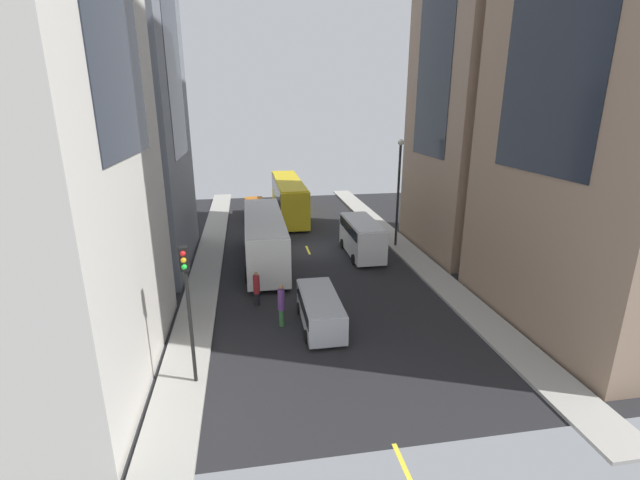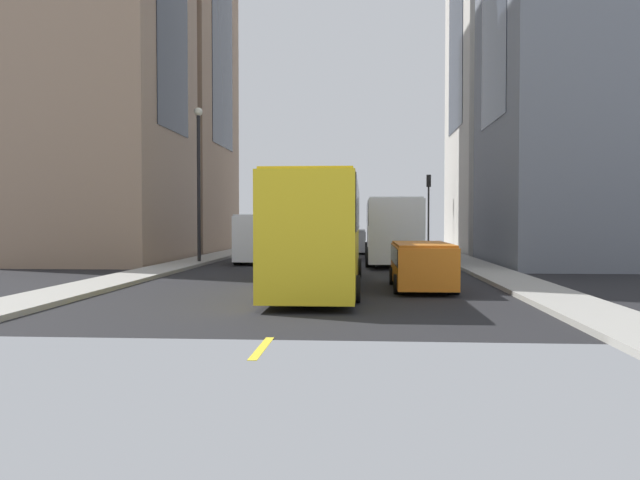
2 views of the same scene
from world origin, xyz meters
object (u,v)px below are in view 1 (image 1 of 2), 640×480
(city_bus_white, at_px, (264,234))
(pedestrian_crossing_mid, at_px, (281,304))
(delivery_van_white, at_px, (362,235))
(traffic_light_near_corner, at_px, (187,290))
(car_orange_1, at_px, (254,208))
(pedestrian_walking_far, at_px, (257,288))
(streetcar_yellow, at_px, (289,195))
(car_silver_0, at_px, (320,308))

(city_bus_white, height_order, pedestrian_crossing_mid, city_bus_white)
(delivery_van_white, height_order, traffic_light_near_corner, traffic_light_near_corner)
(city_bus_white, distance_m, car_orange_1, 13.20)
(car_orange_1, bearing_deg, pedestrian_walking_far, -91.00)
(delivery_van_white, xyz_separation_m, pedestrian_walking_far, (-7.76, -7.10, -0.50))
(pedestrian_crossing_mid, xyz_separation_m, traffic_light_near_corner, (-3.73, -4.20, 2.84))
(car_orange_1, bearing_deg, streetcar_yellow, -6.22)
(pedestrian_crossing_mid, relative_size, traffic_light_near_corner, 0.40)
(city_bus_white, height_order, pedestrian_walking_far, city_bus_white)
(delivery_van_white, bearing_deg, pedestrian_walking_far, -137.52)
(pedestrian_crossing_mid, bearing_deg, city_bus_white, -55.19)
(pedestrian_walking_far, relative_size, traffic_light_near_corner, 0.35)
(traffic_light_near_corner, bearing_deg, pedestrian_crossing_mid, 48.36)
(car_silver_0, bearing_deg, traffic_light_near_corner, -145.31)
(city_bus_white, xyz_separation_m, car_silver_0, (2.25, -9.70, -1.04))
(car_orange_1, relative_size, pedestrian_walking_far, 2.49)
(streetcar_yellow, distance_m, pedestrian_crossing_mid, 22.33)
(streetcar_yellow, relative_size, car_silver_0, 2.63)
(city_bus_white, bearing_deg, delivery_van_white, 2.73)
(city_bus_white, height_order, streetcar_yellow, streetcar_yellow)
(car_silver_0, xyz_separation_m, traffic_light_near_corner, (-5.62, -3.89, 3.06))
(streetcar_yellow, height_order, car_silver_0, streetcar_yellow)
(pedestrian_walking_far, distance_m, traffic_light_near_corner, 7.89)
(city_bus_white, relative_size, delivery_van_white, 1.91)
(car_orange_1, distance_m, traffic_light_near_corner, 27.07)
(streetcar_yellow, bearing_deg, city_bus_white, -102.91)
(city_bus_white, xyz_separation_m, delivery_van_white, (6.99, 0.33, -0.49))
(streetcar_yellow, xyz_separation_m, pedestrian_walking_far, (-3.70, -19.55, -1.11))
(delivery_van_white, distance_m, pedestrian_walking_far, 10.53)
(delivery_van_white, relative_size, pedestrian_walking_far, 3.03)
(city_bus_white, height_order, car_orange_1, city_bus_white)
(city_bus_white, distance_m, pedestrian_crossing_mid, 9.43)
(streetcar_yellow, bearing_deg, pedestrian_crossing_mid, -96.60)
(streetcar_yellow, height_order, car_orange_1, streetcar_yellow)
(car_orange_1, height_order, pedestrian_walking_far, pedestrian_walking_far)
(pedestrian_walking_far, bearing_deg, pedestrian_crossing_mid, 152.66)
(delivery_van_white, distance_m, pedestrian_crossing_mid, 11.77)
(pedestrian_walking_far, height_order, traffic_light_near_corner, traffic_light_near_corner)
(delivery_van_white, height_order, pedestrian_crossing_mid, delivery_van_white)
(pedestrian_walking_far, bearing_deg, delivery_van_white, -98.29)
(city_bus_white, distance_m, delivery_van_white, 7.02)
(car_silver_0, bearing_deg, streetcar_yellow, 88.28)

